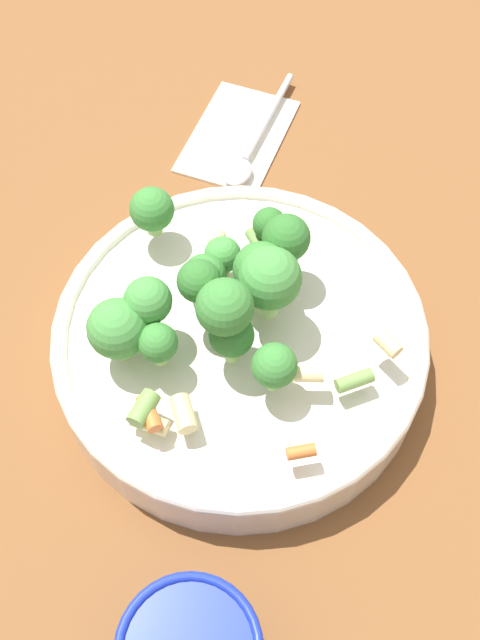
{
  "coord_description": "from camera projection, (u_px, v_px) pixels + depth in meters",
  "views": [
    {
      "loc": [
        -0.06,
        0.29,
        0.55
      ],
      "look_at": [
        0.0,
        0.0,
        0.06
      ],
      "focal_mm": 42.0,
      "sensor_mm": 36.0,
      "label": 1
    }
  ],
  "objects": [
    {
      "name": "ground_plane",
      "position": [
        240.0,
        358.0,
        0.62
      ],
      "size": [
        3.0,
        3.0,
        0.0
      ],
      "primitive_type": "plane",
      "color": "brown"
    },
    {
      "name": "bowl",
      "position": [
        240.0,
        342.0,
        0.6
      ],
      "size": [
        0.3,
        0.3,
        0.05
      ],
      "color": "silver",
      "rests_on": "ground_plane"
    },
    {
      "name": "pasta_salad",
      "position": [
        217.0,
        291.0,
        0.55
      ],
      "size": [
        0.23,
        0.2,
        0.08
      ],
      "color": "#8CB766",
      "rests_on": "bowl"
    },
    {
      "name": "napkin",
      "position": [
        238.0,
        135.0,
        0.76
      ],
      "size": [
        0.11,
        0.15,
        0.01
      ],
      "color": "white",
      "rests_on": "ground_plane"
    },
    {
      "name": "spoon",
      "position": [
        251.0,
        149.0,
        0.74
      ],
      "size": [
        0.05,
        0.17,
        0.01
      ],
      "rotation": [
        0.0,
        0.0,
        7.67
      ],
      "color": "silver",
      "rests_on": "napkin"
    }
  ]
}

